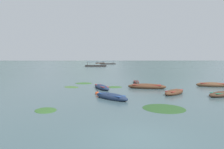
{
  "coord_description": "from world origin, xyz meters",
  "views": [
    {
      "loc": [
        -0.64,
        -8.55,
        3.3
      ],
      "look_at": [
        -3.23,
        33.05,
        0.35
      ],
      "focal_mm": 33.3,
      "sensor_mm": 36.0,
      "label": 1
    }
  ],
  "objects_px": {
    "rowboat_4": "(102,87)",
    "rowboat_6": "(111,97)",
    "rowboat_5": "(174,92)",
    "ferry_2": "(100,63)",
    "ferry_1": "(96,66)",
    "ferry_0": "(108,64)",
    "rowboat_3": "(212,85)",
    "rowboat_0": "(147,86)",
    "rowboat_2": "(136,82)",
    "rowboat_1": "(222,94)",
    "mooring_buoy": "(97,93)"
  },
  "relations": [
    {
      "from": "ferry_0",
      "to": "rowboat_3",
      "type": "bearing_deg",
      "value": -79.61
    },
    {
      "from": "rowboat_4",
      "to": "ferry_1",
      "type": "height_order",
      "value": "ferry_1"
    },
    {
      "from": "ferry_2",
      "to": "rowboat_2",
      "type": "bearing_deg",
      "value": -81.39
    },
    {
      "from": "rowboat_5",
      "to": "rowboat_6",
      "type": "bearing_deg",
      "value": -154.53
    },
    {
      "from": "rowboat_0",
      "to": "rowboat_2",
      "type": "distance_m",
      "value": 5.34
    },
    {
      "from": "rowboat_4",
      "to": "rowboat_3",
      "type": "bearing_deg",
      "value": 12.32
    },
    {
      "from": "rowboat_0",
      "to": "ferry_2",
      "type": "height_order",
      "value": "ferry_2"
    },
    {
      "from": "rowboat_2",
      "to": "rowboat_4",
      "type": "bearing_deg",
      "value": -125.22
    },
    {
      "from": "rowboat_0",
      "to": "ferry_0",
      "type": "xyz_separation_m",
      "value": [
        -15.13,
        129.63,
        0.23
      ]
    },
    {
      "from": "mooring_buoy",
      "to": "rowboat_4",
      "type": "bearing_deg",
      "value": 89.94
    },
    {
      "from": "rowboat_4",
      "to": "mooring_buoy",
      "type": "relative_size",
      "value": 4.92
    },
    {
      "from": "rowboat_0",
      "to": "ferry_1",
      "type": "distance_m",
      "value": 78.78
    },
    {
      "from": "ferry_1",
      "to": "rowboat_5",
      "type": "bearing_deg",
      "value": -76.76
    },
    {
      "from": "rowboat_2",
      "to": "rowboat_4",
      "type": "distance_m",
      "value": 7.37
    },
    {
      "from": "rowboat_4",
      "to": "rowboat_6",
      "type": "bearing_deg",
      "value": -76.04
    },
    {
      "from": "rowboat_3",
      "to": "ferry_2",
      "type": "relative_size",
      "value": 0.43
    },
    {
      "from": "rowboat_2",
      "to": "rowboat_4",
      "type": "height_order",
      "value": "rowboat_4"
    },
    {
      "from": "rowboat_3",
      "to": "rowboat_1",
      "type": "bearing_deg",
      "value": -105.5
    },
    {
      "from": "rowboat_2",
      "to": "rowboat_1",
      "type": "bearing_deg",
      "value": -54.6
    },
    {
      "from": "rowboat_2",
      "to": "rowboat_5",
      "type": "relative_size",
      "value": 1.02
    },
    {
      "from": "rowboat_4",
      "to": "ferry_2",
      "type": "bearing_deg",
      "value": 96.87
    },
    {
      "from": "rowboat_2",
      "to": "rowboat_6",
      "type": "xyz_separation_m",
      "value": [
        -2.74,
        -12.09,
        0.05
      ]
    },
    {
      "from": "rowboat_3",
      "to": "ferry_0",
      "type": "distance_m",
      "value": 129.58
    },
    {
      "from": "rowboat_6",
      "to": "ferry_0",
      "type": "distance_m",
      "value": 136.95
    },
    {
      "from": "rowboat_1",
      "to": "rowboat_5",
      "type": "height_order",
      "value": "rowboat_5"
    },
    {
      "from": "ferry_0",
      "to": "mooring_buoy",
      "type": "relative_size",
      "value": 13.48
    },
    {
      "from": "ferry_0",
      "to": "rowboat_0",
      "type": "bearing_deg",
      "value": -83.34
    },
    {
      "from": "rowboat_5",
      "to": "rowboat_4",
      "type": "bearing_deg",
      "value": 156.08
    },
    {
      "from": "ferry_0",
      "to": "rowboat_1",
      "type": "bearing_deg",
      "value": -80.96
    },
    {
      "from": "rowboat_3",
      "to": "rowboat_4",
      "type": "height_order",
      "value": "rowboat_3"
    },
    {
      "from": "rowboat_3",
      "to": "ferry_0",
      "type": "xyz_separation_m",
      "value": [
        -23.38,
        127.46,
        0.24
      ]
    },
    {
      "from": "rowboat_1",
      "to": "rowboat_4",
      "type": "distance_m",
      "value": 12.2
    },
    {
      "from": "rowboat_5",
      "to": "ferry_1",
      "type": "xyz_separation_m",
      "value": [
        -19.05,
        80.99,
        0.26
      ]
    },
    {
      "from": "ferry_1",
      "to": "ferry_2",
      "type": "height_order",
      "value": "same"
    },
    {
      "from": "rowboat_6",
      "to": "rowboat_4",
      "type": "bearing_deg",
      "value": 103.96
    },
    {
      "from": "rowboat_0",
      "to": "ferry_0",
      "type": "height_order",
      "value": "ferry_0"
    },
    {
      "from": "rowboat_0",
      "to": "rowboat_2",
      "type": "height_order",
      "value": "rowboat_0"
    },
    {
      "from": "rowboat_0",
      "to": "ferry_2",
      "type": "relative_size",
      "value": 0.52
    },
    {
      "from": "rowboat_0",
      "to": "mooring_buoy",
      "type": "relative_size",
      "value": 5.41
    },
    {
      "from": "rowboat_4",
      "to": "rowboat_5",
      "type": "xyz_separation_m",
      "value": [
        7.39,
        -3.28,
        -0.0
      ]
    },
    {
      "from": "rowboat_3",
      "to": "rowboat_6",
      "type": "bearing_deg",
      "value": -142.93
    },
    {
      "from": "rowboat_1",
      "to": "rowboat_3",
      "type": "xyz_separation_m",
      "value": [
        1.97,
        7.09,
        0.02
      ]
    },
    {
      "from": "ferry_2",
      "to": "mooring_buoy",
      "type": "height_order",
      "value": "ferry_2"
    },
    {
      "from": "rowboat_0",
      "to": "rowboat_1",
      "type": "relative_size",
      "value": 1.35
    },
    {
      "from": "rowboat_0",
      "to": "rowboat_3",
      "type": "height_order",
      "value": "rowboat_0"
    },
    {
      "from": "rowboat_2",
      "to": "ferry_2",
      "type": "bearing_deg",
      "value": 98.61
    },
    {
      "from": "rowboat_2",
      "to": "ferry_1",
      "type": "relative_size",
      "value": 0.3
    },
    {
      "from": "rowboat_6",
      "to": "rowboat_1",
      "type": "bearing_deg",
      "value": 10.93
    },
    {
      "from": "rowboat_1",
      "to": "ferry_1",
      "type": "height_order",
      "value": "ferry_1"
    },
    {
      "from": "rowboat_1",
      "to": "rowboat_5",
      "type": "distance_m",
      "value": 4.18
    }
  ]
}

